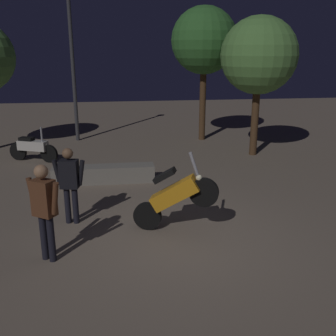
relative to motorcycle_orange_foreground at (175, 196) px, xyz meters
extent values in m
plane|color=#756656|center=(0.03, -0.35, -0.74)|extent=(40.00, 40.00, 0.00)
cylinder|color=black|center=(-0.51, 0.18, -0.46)|extent=(0.56, 0.28, 0.56)
cylinder|color=black|center=(0.52, -0.18, 0.12)|extent=(0.56, 0.28, 0.56)
cube|color=orange|center=(0.00, 0.00, 0.06)|extent=(1.01, 0.60, 0.76)
cube|color=black|center=(-0.18, 0.07, 0.40)|extent=(0.48, 0.37, 0.32)
cylinder|color=gray|center=(0.33, -0.12, 0.66)|extent=(0.21, 0.12, 0.44)
sphere|color=#F2EABF|center=(0.43, -0.15, 0.40)|extent=(0.12, 0.12, 0.12)
cylinder|color=black|center=(-4.18, 5.74, -0.46)|extent=(0.56, 0.30, 0.56)
cylinder|color=black|center=(-3.17, 5.32, -0.46)|extent=(0.56, 0.30, 0.56)
cube|color=beige|center=(-3.68, 5.53, -0.23)|extent=(0.99, 0.64, 0.30)
cube|color=black|center=(-3.86, 5.61, -0.03)|extent=(0.50, 0.39, 0.10)
cylinder|color=gray|center=(-3.35, 5.40, 0.14)|extent=(0.08, 0.08, 0.45)
sphere|color=#F2EABF|center=(-3.26, 5.36, -0.18)|extent=(0.12, 0.12, 0.12)
cylinder|color=black|center=(-1.94, 0.67, -0.36)|extent=(0.12, 0.12, 0.77)
cylinder|color=black|center=(-2.10, 0.70, -0.36)|extent=(0.12, 0.12, 0.77)
cube|color=black|center=(-2.02, 0.69, 0.31)|extent=(0.40, 0.30, 0.57)
sphere|color=brown|center=(-2.02, 0.69, 0.73)|extent=(0.21, 0.21, 0.21)
cylinder|color=black|center=(-1.78, 0.64, 0.34)|extent=(0.19, 0.12, 0.52)
cylinder|color=black|center=(-2.25, 0.73, 0.34)|extent=(0.19, 0.12, 0.52)
cylinder|color=black|center=(-2.33, -0.72, -0.34)|extent=(0.12, 0.12, 0.82)
cylinder|color=black|center=(-2.20, -0.81, -0.34)|extent=(0.12, 0.12, 0.82)
cube|color=#59331E|center=(-2.26, -0.77, 0.38)|extent=(0.43, 0.40, 0.61)
sphere|color=#9E7251|center=(-2.26, -0.77, 0.83)|extent=(0.23, 0.23, 0.23)
cylinder|color=#59331E|center=(-2.46, -0.63, 0.41)|extent=(0.20, 0.18, 0.56)
cylinder|color=#59331E|center=(-2.07, -0.90, 0.41)|extent=(0.20, 0.18, 0.56)
cylinder|color=#38383D|center=(-2.55, 8.34, 1.94)|extent=(0.14, 0.14, 5.37)
cylinder|color=#4C331E|center=(3.47, 5.39, 0.44)|extent=(0.24, 0.24, 2.37)
sphere|color=#568C42|center=(3.47, 5.39, 2.47)|extent=(2.42, 2.42, 2.42)
cylinder|color=#4C331E|center=(2.26, 7.86, 0.68)|extent=(0.24, 0.24, 2.85)
sphere|color=#336B2D|center=(2.26, 7.86, 2.96)|extent=(2.43, 2.43, 2.43)
cube|color=gray|center=(-1.43, 3.17, -0.52)|extent=(2.68, 0.50, 0.45)
camera|label=1|loc=(-1.05, -6.91, 2.71)|focal=42.03mm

